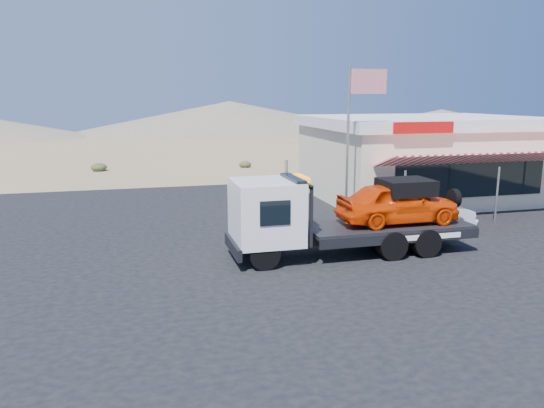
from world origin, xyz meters
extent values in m
plane|color=#8B754F|center=(0.00, 0.00, 0.00)|extent=(120.00, 120.00, 0.00)
cube|color=black|center=(2.00, 3.00, 0.01)|extent=(32.00, 24.00, 0.02)
cylinder|color=black|center=(0.36, 0.02, 0.46)|extent=(0.88, 0.26, 0.88)
cylinder|color=black|center=(0.36, 1.78, 0.46)|extent=(0.88, 0.26, 0.88)
cylinder|color=black|center=(4.32, 0.02, 0.46)|extent=(0.88, 0.49, 0.88)
cylinder|color=black|center=(4.32, 1.78, 0.46)|extent=(0.88, 0.49, 0.88)
cylinder|color=black|center=(5.47, 0.02, 0.46)|extent=(0.88, 0.49, 0.88)
cylinder|color=black|center=(5.47, 1.78, 0.46)|extent=(0.88, 0.49, 0.88)
cube|color=black|center=(3.62, 0.90, 0.59)|extent=(7.23, 0.88, 0.26)
cube|color=white|center=(0.62, 0.90, 1.52)|extent=(1.94, 2.07, 1.85)
cube|color=black|center=(1.46, 0.90, 2.14)|extent=(0.31, 1.76, 0.79)
cube|color=black|center=(1.72, 0.90, 1.48)|extent=(0.09, 1.94, 1.76)
cube|color=orange|center=(1.72, 0.90, 2.49)|extent=(0.22, 1.06, 0.13)
cube|color=black|center=(4.59, 0.90, 0.84)|extent=(5.29, 2.03, 0.13)
imported|color=#E33803|center=(4.94, 0.90, 1.56)|extent=(3.88, 1.56, 1.32)
cube|color=black|center=(5.21, 0.90, 2.07)|extent=(1.59, 1.32, 0.49)
imported|color=silver|center=(6.48, 2.54, 0.75)|extent=(4.50, 1.80, 1.45)
cube|color=beige|center=(10.50, 9.00, 1.72)|extent=(10.00, 8.00, 3.40)
cube|color=white|center=(10.50, 9.00, 3.67)|extent=(10.40, 8.40, 0.50)
cube|color=red|center=(8.00, 4.74, 3.67)|extent=(2.60, 0.12, 0.45)
cube|color=black|center=(10.50, 4.98, 1.52)|extent=(7.00, 0.06, 1.60)
cube|color=red|center=(10.50, 4.10, 2.47)|extent=(9.00, 1.73, 0.61)
cylinder|color=#99999E|center=(6.50, 3.30, 1.12)|extent=(0.08, 0.08, 2.20)
cylinder|color=#99999E|center=(10.50, 3.30, 1.12)|extent=(0.08, 0.08, 2.20)
cylinder|color=#99999E|center=(4.70, 4.50, 3.02)|extent=(0.10, 0.10, 6.00)
cube|color=#B20C14|center=(5.45, 4.50, 5.42)|extent=(1.50, 0.02, 0.90)
ellipsoid|color=#314022|center=(-5.32, 22.66, 0.28)|extent=(1.04, 1.04, 0.56)
ellipsoid|color=#314022|center=(4.45, 21.97, 0.23)|extent=(0.84, 0.84, 0.45)
cone|color=#726B59|center=(10.00, 58.00, 2.10)|extent=(44.00, 44.00, 4.20)
cone|color=#726B59|center=(40.00, 54.00, 1.50)|extent=(32.00, 32.00, 3.00)
camera|label=1|loc=(-3.15, -14.03, 4.90)|focal=35.00mm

